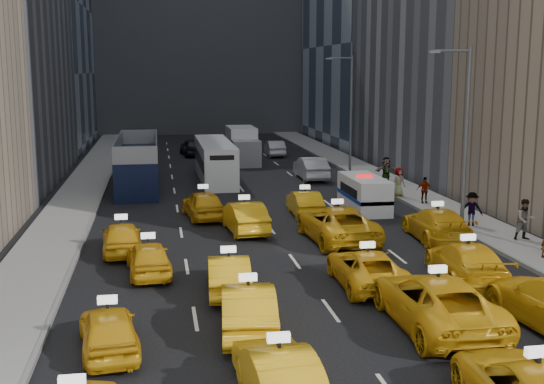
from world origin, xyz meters
The scene contains 35 objects.
ground centered at (0.00, 0.00, 0.00)m, with size 160.00×160.00×0.00m, color black.
sidewalk_west centered at (-10.50, 25.00, 0.07)m, with size 3.00×90.00×0.15m, color gray.
sidewalk_east centered at (10.50, 25.00, 0.07)m, with size 3.00×90.00×0.15m, color gray.
curb_west centered at (-9.05, 25.00, 0.09)m, with size 0.15×90.00×0.18m, color slate.
curb_east centered at (9.05, 25.00, 0.09)m, with size 0.15×90.00×0.18m, color slate.
streetlight_near centered at (9.18, 12.00, 4.92)m, with size 2.15×0.22×9.00m.
streetlight_far centered at (9.18, 32.00, 4.92)m, with size 2.15×0.22×9.00m.
taxi_1 centered at (-2.85, -4.01, 0.72)m, with size 1.53×4.39×1.45m, color gold.
taxi_4 centered at (-7.05, -0.23, 0.66)m, with size 1.57×3.90×1.33m, color gold.
taxi_5 centered at (-2.96, 0.62, 0.75)m, with size 1.60×4.58×1.51m, color gold.
taxi_6 centered at (2.87, 0.05, 0.82)m, with size 2.73×5.91×1.64m, color gold.
taxi_8 centered at (-6.00, 7.11, 0.68)m, with size 1.60×3.97×1.35m, color gold.
taxi_9 centered at (-3.15, 4.44, 0.69)m, with size 1.46×4.19×1.38m, color gold.
taxi_10 centered at (1.98, 4.35, 0.68)m, with size 2.24×4.86×1.35m, color gold.
taxi_11 centered at (5.82, 4.14, 0.76)m, with size 2.13×5.25×1.52m, color gold.
taxi_12 centered at (-7.18, 10.52, 0.71)m, with size 1.67×4.14×1.41m, color gold.
taxi_13 centered at (-1.40, 13.62, 0.76)m, with size 1.61×4.62×1.52m, color gold.
taxi_14 centered at (2.65, 11.10, 0.83)m, with size 2.75×5.97×1.66m, color gold.
taxi_15 centered at (7.29, 10.39, 0.77)m, with size 2.16×5.31×1.54m, color gold.
taxi_16 centered at (-3.17, 17.12, 0.76)m, with size 1.80×4.47×1.52m, color gold.
taxi_17 centered at (2.39, 16.95, 0.68)m, with size 1.44×4.14×1.36m, color gold.
nypd_van centered at (6.01, 17.70, 0.94)m, with size 2.50×5.04×2.08m.
double_decker centered at (-6.86, 27.62, 1.69)m, with size 2.86×11.75×3.40m.
city_bus centered at (-1.43, 30.00, 1.39)m, with size 3.54×11.11×2.82m.
box_truck centered at (1.72, 38.85, 1.49)m, with size 2.67×6.78×3.04m.
misc_car_0 centered at (5.54, 29.21, 0.83)m, with size 1.75×5.02×1.65m, color #A7A9AF.
misc_car_1 centered at (-7.38, 38.36, 0.74)m, with size 2.45×5.32×1.48m, color black.
misc_car_2 centered at (1.95, 44.39, 0.70)m, with size 1.95×4.80×1.39m, color slate.
misc_car_3 centered at (-2.26, 44.70, 0.81)m, with size 1.92×4.76×1.62m, color black.
misc_car_4 centered at (5.30, 43.23, 0.72)m, with size 1.52×4.35×1.43m, color #B2B3BA.
pedestrian_1 centered at (11.11, 9.27, 1.10)m, with size 0.93×0.51×1.91m, color gray.
pedestrian_2 centered at (10.00, 12.41, 1.01)m, with size 1.11×0.46×1.71m, color gray.
pedestrian_3 centered at (9.93, 18.46, 0.93)m, with size 0.91×0.41×1.56m, color gray.
pedestrian_4 centered at (9.20, 20.81, 1.05)m, with size 0.88×0.48×1.81m, color gray.
pedestrian_5 centered at (9.88, 25.12, 1.11)m, with size 1.78×0.51×1.92m, color gray.
Camera 1 is at (-5.55, -19.02, 7.90)m, focal length 45.00 mm.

